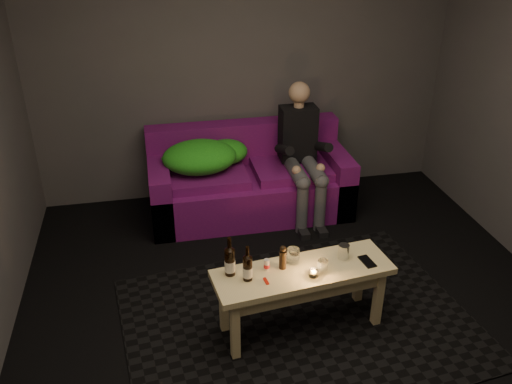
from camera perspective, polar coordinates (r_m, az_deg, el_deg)
floor at (r=3.89m, az=5.30°, el=-14.70°), size 4.50×4.50×0.00m
room at (r=3.46m, az=4.26°, el=11.33°), size 4.50×4.50×4.50m
rug at (r=3.98m, az=4.48°, el=-13.39°), size 2.59×2.02×0.01m
sofa at (r=5.17m, az=-0.79°, el=1.05°), size 1.86×0.84×0.80m
green_blanket at (r=4.98m, az=-5.53°, el=3.78°), size 0.82×0.56×0.28m
person at (r=4.99m, az=4.85°, el=4.40°), size 0.33×0.77×1.24m
coffee_table at (r=3.69m, az=4.92°, el=-9.22°), size 1.24×0.52×0.49m
beer_bottle_a at (r=3.53m, az=-2.77°, el=-7.27°), size 0.07×0.07×0.28m
beer_bottle_b at (r=3.48m, az=-0.89°, el=-7.96°), size 0.06×0.06×0.25m
salt_shaker at (r=3.60m, az=1.14°, el=-7.64°), size 0.05×0.05×0.08m
pepper_mill at (r=3.60m, az=2.83°, el=-7.15°), size 0.05×0.05×0.13m
tumbler_back at (r=3.67m, az=3.93°, el=-6.71°), size 0.11×0.11×0.10m
tealight at (r=3.57m, az=6.08°, el=-8.48°), size 0.06×0.06×0.05m
tumbler_front at (r=3.60m, az=7.04°, el=-7.75°), size 0.09×0.09×0.09m
steel_cup at (r=3.75m, az=9.22°, el=-6.20°), size 0.10×0.10×0.10m
smartphone at (r=3.77m, az=11.62°, el=-7.18°), size 0.09×0.15×0.01m
red_lighter at (r=3.51m, az=1.07°, el=-9.37°), size 0.03×0.07×0.01m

